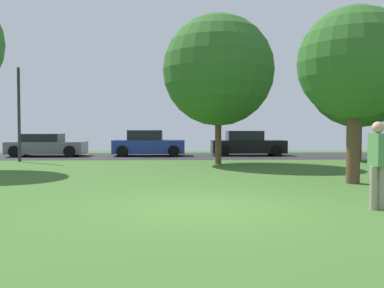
% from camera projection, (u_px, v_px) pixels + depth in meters
% --- Properties ---
extents(ground_plane, '(44.00, 44.00, 0.00)m').
position_uv_depth(ground_plane, '(201.00, 208.00, 8.37)').
color(ground_plane, '#3D6628').
extents(road_strip, '(44.00, 6.40, 0.01)m').
position_uv_depth(road_strip, '(184.00, 156.00, 24.35)').
color(road_strip, '#28282B').
rests_on(road_strip, ground_plane).
extents(oak_tree_center, '(4.95, 4.95, 6.66)m').
position_uv_depth(oak_tree_center, '(218.00, 70.00, 18.75)').
color(oak_tree_center, brown).
rests_on(oak_tree_center, ground_plane).
extents(birch_tree_lone, '(3.24, 3.24, 5.08)m').
position_uv_depth(birch_tree_lone, '(354.00, 64.00, 12.07)').
color(birch_tree_lone, brown).
rests_on(birch_tree_lone, ground_plane).
extents(oak_tree_right, '(5.17, 5.17, 6.82)m').
position_uv_depth(oak_tree_right, '(359.00, 76.00, 20.96)').
color(oak_tree_right, brown).
rests_on(oak_tree_right, ground_plane).
extents(person_bystander, '(0.30, 0.36, 1.72)m').
position_uv_depth(person_bystander, '(377.00, 161.00, 8.23)').
color(person_bystander, gray).
rests_on(person_bystander, ground_plane).
extents(parked_car_grey, '(4.28, 2.11, 1.29)m').
position_uv_depth(parked_car_grey, '(46.00, 146.00, 24.10)').
color(parked_car_grey, slate).
rests_on(parked_car_grey, ground_plane).
extents(parked_car_blue, '(4.10, 2.04, 1.49)m').
position_uv_depth(parked_car_blue, '(148.00, 144.00, 24.43)').
color(parked_car_blue, '#233893').
rests_on(parked_car_blue, ground_plane).
extents(parked_car_black, '(4.29, 1.93, 1.45)m').
position_uv_depth(parked_car_black, '(247.00, 144.00, 24.79)').
color(parked_car_black, black).
rests_on(parked_car_black, ground_plane).
extents(street_lamp_post, '(0.14, 0.14, 4.50)m').
position_uv_depth(street_lamp_post, '(19.00, 115.00, 20.14)').
color(street_lamp_post, '#2D2D33').
rests_on(street_lamp_post, ground_plane).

